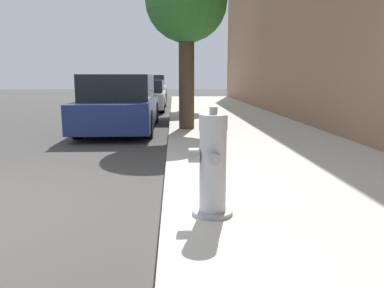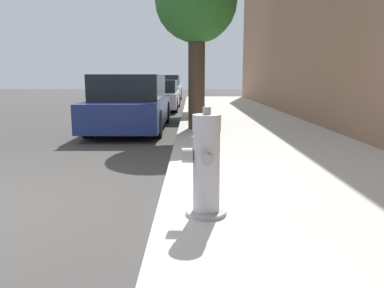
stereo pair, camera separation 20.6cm
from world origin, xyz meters
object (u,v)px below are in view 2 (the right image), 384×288
at_px(parked_car_mid, 157,95).
at_px(parked_car_far, 164,88).
at_px(street_tree_near, 196,4).
at_px(street_tree_far, 201,14).
at_px(fire_hydrant, 206,166).
at_px(parked_car_near, 131,104).

xyz_separation_m(parked_car_mid, parked_car_far, (-0.13, 5.92, 0.11)).
xyz_separation_m(street_tree_near, street_tree_far, (0.26, 5.71, 0.69)).
relative_size(fire_hydrant, parked_car_near, 0.21).
height_order(fire_hydrant, parked_car_near, parked_car_near).
height_order(parked_car_far, street_tree_near, street_tree_near).
bearing_deg(parked_car_far, street_tree_near, -82.74).
xyz_separation_m(parked_car_near, street_tree_near, (1.64, -0.92, 2.26)).
distance_m(parked_car_far, street_tree_far, 8.03).
bearing_deg(parked_car_far, fire_hydrant, -84.82).
bearing_deg(parked_car_near, parked_car_far, 90.05).
relative_size(parked_car_mid, street_tree_near, 1.22).
distance_m(fire_hydrant, street_tree_far, 11.68).
bearing_deg(street_tree_near, parked_car_near, 150.61).
relative_size(parked_car_mid, parked_car_far, 1.04).
bearing_deg(street_tree_near, street_tree_far, 87.35).
xyz_separation_m(fire_hydrant, parked_car_near, (-1.67, 6.49, 0.08)).
relative_size(parked_car_near, parked_car_mid, 0.98).
bearing_deg(parked_car_mid, street_tree_far, -36.43).
bearing_deg(street_tree_near, parked_car_mid, 102.20).
height_order(parked_car_mid, street_tree_far, street_tree_far).
xyz_separation_m(fire_hydrant, street_tree_far, (0.24, 11.28, 3.03)).
distance_m(fire_hydrant, parked_car_far, 18.59).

